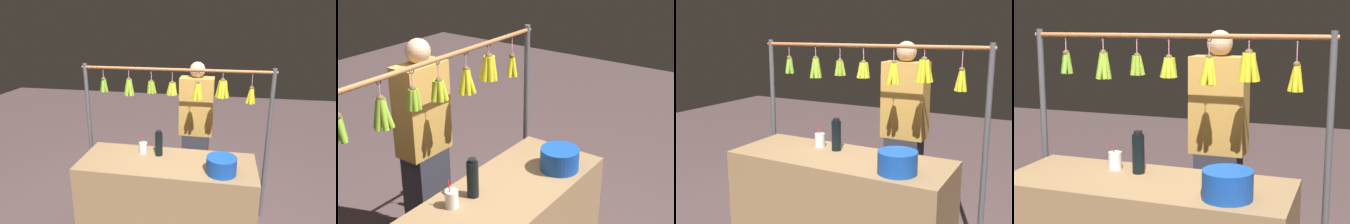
# 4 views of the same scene
# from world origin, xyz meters

# --- Properties ---
(display_rack) EXTENTS (2.08, 0.14, 1.71)m
(display_rack) POSITION_xyz_m (-0.03, -0.45, 1.27)
(display_rack) COLOR #4C4C51
(display_rack) RESTS_ON ground
(water_bottle) EXTENTS (0.08, 0.08, 0.27)m
(water_bottle) POSITION_xyz_m (0.11, -0.13, 0.96)
(water_bottle) COLOR black
(water_bottle) RESTS_ON market_counter
(blue_bucket) EXTENTS (0.28, 0.28, 0.16)m
(blue_bucket) POSITION_xyz_m (-0.53, 0.15, 0.91)
(blue_bucket) COLOR #1645A6
(blue_bucket) RESTS_ON market_counter
(drink_cup) EXTENTS (0.09, 0.09, 0.19)m
(drink_cup) POSITION_xyz_m (0.28, -0.15, 0.89)
(drink_cup) COLOR silver
(drink_cup) RESTS_ON market_counter
(vendor_person) EXTENTS (0.40, 0.22, 1.70)m
(vendor_person) POSITION_xyz_m (-0.21, -0.86, 0.84)
(vendor_person) COLOR #2D2D38
(vendor_person) RESTS_ON ground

